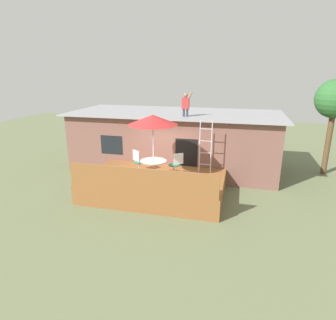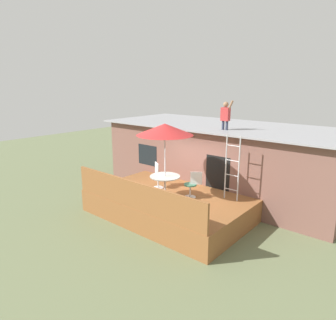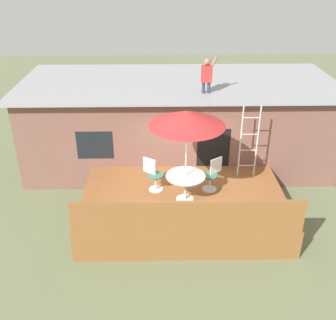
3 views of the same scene
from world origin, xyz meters
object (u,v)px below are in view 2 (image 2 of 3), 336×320
Objects in this scene: patio_chair_right at (192,185)px; step_ladder at (232,168)px; patio_table at (165,180)px; person_figure at (226,114)px; patio_umbrella at (165,129)px; patio_chair_left at (158,176)px.

step_ladder is at bearing 177.63° from patio_chair_right.
patio_table is 2.30m from step_ladder.
person_figure is at bearing 128.93° from step_ladder.
person_figure is (0.75, 2.63, 0.37)m from patio_umbrella.
patio_table is at bearing -0.00° from patio_chair_right.
patio_table is 0.94× the size of person_figure.
patio_chair_left is 1.00× the size of patio_chair_right.
person_figure is at bearing 85.68° from patio_chair_left.
patio_chair_left is at bearing -35.70° from patio_chair_right.
patio_chair_right is at bearing 34.87° from patio_table.
person_figure reaches higher than step_ladder.
step_ladder is 1.98× the size of person_figure.
patio_umbrella is 2.29× the size of person_figure.
patio_table is 1.13× the size of patio_chair_right.
patio_chair_left and patio_chair_right have the same top height.
patio_chair_left is 1.62m from patio_chair_right.
patio_umbrella is (0.00, 0.00, 1.76)m from patio_table.
patio_umbrella is 2.11m from patio_chair_right.
patio_chair_right is at bearing -147.51° from step_ladder.
step_ladder reaches higher than patio_chair_right.
patio_table is 1.03m from patio_chair_left.
patio_chair_left is (-2.72, -0.68, -0.64)m from step_ladder.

